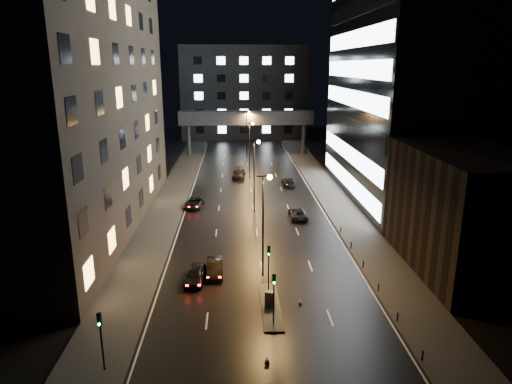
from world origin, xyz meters
TOP-DOWN VIEW (x-y plane):
  - ground at (0.00, 40.00)m, footprint 160.00×160.00m
  - sidewalk_left at (-12.50, 35.00)m, footprint 5.00×110.00m
  - sidewalk_right at (12.50, 35.00)m, footprint 5.00×110.00m
  - building_left at (-22.50, 24.00)m, footprint 15.00×48.00m
  - building_right_low at (20.00, 9.00)m, footprint 10.00×18.00m
  - building_right_glass at (25.00, 36.00)m, footprint 20.00×36.00m
  - building_far at (0.00, 98.00)m, footprint 34.00×14.00m
  - skybridge at (0.00, 70.00)m, footprint 30.00×3.00m
  - median_island at (0.30, 2.00)m, footprint 1.60×8.00m
  - traffic_signal_near at (0.30, 4.49)m, footprint 0.28×0.34m
  - traffic_signal_far at (0.30, -1.01)m, footprint 0.28×0.34m
  - traffic_signal_corner at (-11.50, -6.01)m, footprint 0.28×0.34m
  - bollard_row at (10.20, 6.50)m, footprint 0.12×25.12m
  - streetlight_near at (0.16, 8.00)m, footprint 1.45×0.50m
  - streetlight_mid_a at (0.16, 28.00)m, footprint 1.45×0.50m
  - streetlight_mid_b at (0.16, 48.00)m, footprint 1.45×0.50m
  - streetlight_far at (0.16, 68.00)m, footprint 1.45×0.50m
  - car_away_a at (-6.50, 6.92)m, footprint 2.10×4.47m
  - car_away_b at (-4.68, 8.45)m, footprint 1.73×4.47m
  - car_away_c at (-8.56, 30.66)m, footprint 2.79×5.03m
  - car_away_d at (-1.90, 48.27)m, footprint 2.62×5.60m
  - car_toward_a at (5.76, 25.09)m, footprint 2.32×4.79m
  - car_toward_b at (6.47, 42.35)m, footprint 2.11×4.87m
  - utility_cabinet at (0.20, 1.89)m, footprint 0.87×0.70m
  - cone_a at (-0.54, -5.66)m, footprint 0.47×0.47m
  - cone_b at (2.85, 2.15)m, footprint 0.40×0.40m

SIDE VIEW (x-z plane):
  - ground at x=0.00m, z-range 0.00..0.00m
  - sidewalk_left at x=-12.50m, z-range 0.00..0.15m
  - sidewalk_right at x=12.50m, z-range 0.00..0.15m
  - median_island at x=0.30m, z-range 0.00..0.15m
  - cone_a at x=-0.54m, z-range 0.00..0.53m
  - cone_b at x=2.85m, z-range 0.00..0.55m
  - bollard_row at x=10.20m, z-range 0.00..0.90m
  - car_toward_a at x=5.76m, z-range 0.00..1.31m
  - car_away_c at x=-8.56m, z-range 0.00..1.33m
  - car_toward_b at x=6.47m, z-range 0.00..1.40m
  - car_away_b at x=-4.68m, z-range 0.00..1.45m
  - car_away_a at x=-6.50m, z-range 0.00..1.48m
  - car_away_d at x=-1.90m, z-range 0.00..1.58m
  - utility_cabinet at x=0.20m, z-range 0.15..1.50m
  - traffic_signal_corner at x=-11.50m, z-range 0.74..5.14m
  - traffic_signal_near at x=0.30m, z-range 0.89..5.29m
  - traffic_signal_far at x=0.30m, z-range 0.89..5.29m
  - building_right_low at x=20.00m, z-range 0.00..12.00m
  - streetlight_near at x=0.16m, z-range 1.42..11.57m
  - streetlight_mid_a at x=0.16m, z-range 1.42..11.57m
  - streetlight_mid_b at x=0.16m, z-range 1.42..11.57m
  - streetlight_far at x=0.16m, z-range 1.42..11.57m
  - skybridge at x=0.00m, z-range 3.34..13.34m
  - building_far at x=0.00m, z-range 0.00..25.00m
  - building_left at x=-22.50m, z-range 0.00..40.00m
  - building_right_glass at x=25.00m, z-range 0.00..45.00m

